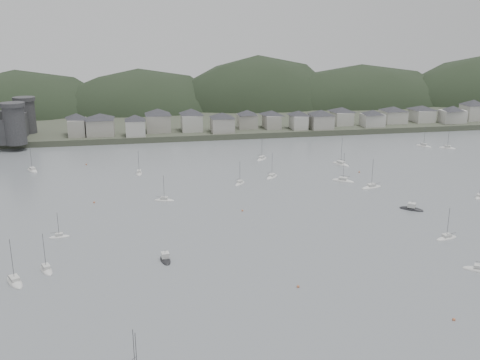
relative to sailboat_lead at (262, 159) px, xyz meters
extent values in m
plane|color=slate|center=(-19.75, -126.08, -0.18)|extent=(900.00, 900.00, 0.00)
cube|color=#383D2D|center=(-19.75, 168.92, 1.32)|extent=(900.00, 250.00, 3.00)
ellipsoid|color=black|center=(-130.61, 145.86, -10.32)|extent=(138.98, 92.48, 81.13)
ellipsoid|color=black|center=(-52.04, 146.79, -10.14)|extent=(132.08, 90.41, 79.74)
ellipsoid|color=black|center=(30.90, 146.86, -12.85)|extent=(133.88, 88.37, 101.41)
ellipsoid|color=black|center=(106.20, 141.83, -10.49)|extent=(165.81, 81.78, 82.55)
cylinder|color=#2E2E31|center=(-111.75, 39.92, 11.82)|extent=(10.00, 10.00, 18.00)
cylinder|color=#2E2E31|center=(-111.75, 67.92, 11.32)|extent=(10.00, 10.00, 17.00)
cube|color=#2E2E31|center=(-111.75, 53.92, 8.82)|extent=(3.50, 30.00, 12.00)
cube|color=#9E9B90|center=(-84.75, 55.88, 7.12)|extent=(8.34, 12.91, 8.59)
pyramid|color=#27272C|center=(-84.75, 55.88, 12.91)|extent=(15.78, 15.78, 3.01)
cube|color=#9E9B90|center=(-73.07, 55.24, 7.00)|extent=(13.68, 13.35, 8.36)
pyramid|color=#27272C|center=(-73.07, 55.24, 12.65)|extent=(20.07, 20.07, 2.93)
cube|color=#B3B0A8|center=(-55.32, 49.94, 6.86)|extent=(9.78, 10.20, 8.08)
pyramid|color=#27272C|center=(-55.32, 49.94, 12.32)|extent=(14.83, 14.83, 2.83)
cube|color=#9E9B90|center=(-43.26, 59.57, 7.37)|extent=(12.59, 13.33, 9.09)
pyramid|color=#27272C|center=(-43.26, 59.57, 13.51)|extent=(19.24, 19.24, 3.18)
cube|color=#B3B0A8|center=(-25.49, 58.02, 7.26)|extent=(10.74, 12.17, 8.87)
pyramid|color=#27272C|center=(-25.49, 58.02, 13.24)|extent=(17.01, 17.01, 3.10)
cube|color=#9E9B90|center=(-9.82, 51.45, 6.67)|extent=(11.63, 12.09, 7.69)
pyramid|color=#27272C|center=(-9.82, 51.45, 11.86)|extent=(17.61, 17.61, 2.69)
cube|color=#9E9B90|center=(5.51, 60.12, 6.54)|extent=(10.37, 9.35, 7.44)
pyramid|color=#27272C|center=(5.51, 60.12, 11.57)|extent=(14.65, 14.65, 2.60)
cube|color=#9E9B90|center=(18.88, 57.72, 6.44)|extent=(8.24, 12.20, 7.22)
pyramid|color=#27272C|center=(18.88, 57.72, 11.31)|extent=(15.17, 15.17, 2.53)
cube|color=#B3B0A8|center=(32.75, 52.47, 6.56)|extent=(8.06, 10.91, 7.46)
pyramid|color=#27272C|center=(32.75, 52.47, 11.59)|extent=(14.08, 14.08, 2.61)
cube|color=#9E9B90|center=(45.07, 50.98, 6.66)|extent=(11.73, 11.78, 7.66)
pyramid|color=#27272C|center=(45.07, 50.98, 11.83)|extent=(17.46, 17.46, 2.68)
cube|color=#B3B0A8|center=(60.89, 60.83, 6.49)|extent=(10.19, 13.02, 7.33)
pyramid|color=#27272C|center=(60.89, 60.83, 11.44)|extent=(17.23, 17.23, 2.57)
cube|color=#B3B0A8|center=(75.80, 51.99, 6.26)|extent=(11.70, 9.81, 6.88)
pyramid|color=#27272C|center=(75.80, 51.99, 10.90)|extent=(15.97, 15.97, 2.41)
cube|color=#B3B0A8|center=(92.65, 60.83, 6.32)|extent=(12.83, 12.48, 7.00)
pyramid|color=#27272C|center=(92.65, 60.83, 11.05)|extent=(18.79, 18.79, 2.45)
cube|color=#B3B0A8|center=(110.98, 61.35, 6.31)|extent=(11.07, 13.50, 6.97)
pyramid|color=#27272C|center=(110.98, 61.35, 11.01)|extent=(18.25, 18.25, 2.44)
cube|color=#B3B0A8|center=(126.27, 53.64, 6.49)|extent=(13.75, 9.12, 7.34)
pyramid|color=#27272C|center=(126.27, 53.64, 11.45)|extent=(16.97, 16.97, 2.57)
cube|color=#B3B0A8|center=(143.18, 59.87, 7.35)|extent=(11.37, 11.57, 9.05)
pyramid|color=#27272C|center=(143.18, 59.87, 13.46)|extent=(17.03, 17.03, 3.17)
ellipsoid|color=silver|center=(0.00, 0.00, -0.13)|extent=(7.17, 8.09, 1.65)
cube|color=silver|center=(0.00, 0.00, 1.00)|extent=(3.21, 3.38, 0.70)
cylinder|color=#3F3F42|center=(0.00, 0.00, 5.17)|extent=(0.12, 0.12, 10.29)
cylinder|color=#3F3F42|center=(-0.92, 1.16, 1.55)|extent=(2.38, 2.97, 0.10)
ellipsoid|color=silver|center=(62.66, -68.32, -0.13)|extent=(6.32, 5.86, 1.31)
cube|color=silver|center=(62.66, -68.32, 0.83)|extent=(2.67, 2.59, 0.70)
ellipsoid|color=silver|center=(-2.75, -29.63, -0.13)|extent=(7.08, 7.61, 1.58)
cube|color=silver|center=(-2.75, -29.63, 0.96)|extent=(3.12, 3.22, 0.70)
cylinder|color=#3F3F42|center=(-2.75, -29.63, 4.96)|extent=(0.12, 0.12, 9.86)
cylinder|color=#3F3F42|center=(-3.68, -28.56, 1.51)|extent=(2.41, 2.74, 0.10)
ellipsoid|color=silver|center=(-54.52, -14.05, -0.13)|extent=(2.57, 7.49, 1.49)
cube|color=silver|center=(-54.52, -14.05, 0.92)|extent=(1.70, 2.64, 0.70)
cylinder|color=#3F3F42|center=(-54.52, -14.05, 4.67)|extent=(0.12, 0.12, 9.28)
cylinder|color=#3F3F42|center=(-54.48, -15.38, 1.47)|extent=(0.19, 3.34, 0.10)
ellipsoid|color=silver|center=(30.26, -50.27, -0.13)|extent=(9.16, 4.99, 1.75)
cube|color=silver|center=(30.26, -50.27, 1.05)|extent=(3.45, 2.66, 0.70)
cylinder|color=#3F3F42|center=(30.26, -50.27, 5.48)|extent=(0.12, 0.12, 10.92)
cylinder|color=#3F3F42|center=(31.77, -50.68, 1.60)|extent=(3.82, 1.13, 0.10)
ellipsoid|color=silver|center=(-78.22, -100.65, -0.13)|extent=(5.07, 7.99, 1.53)
cube|color=silver|center=(-78.22, -100.65, 0.94)|extent=(2.54, 3.10, 0.70)
cylinder|color=#3F3F42|center=(-78.22, -100.65, 4.79)|extent=(0.12, 0.12, 9.54)
cylinder|color=#3F3F42|center=(-78.73, -101.93, 1.49)|extent=(1.35, 3.23, 0.10)
ellipsoid|color=silver|center=(31.53, -15.67, -0.13)|extent=(6.73, 9.75, 1.87)
cube|color=silver|center=(31.53, -15.67, 1.11)|extent=(3.27, 3.85, 0.70)
cylinder|color=#3F3F42|center=(31.53, -15.67, 5.88)|extent=(0.12, 0.12, 11.71)
cylinder|color=#3F3F42|center=(32.25, -14.14, 1.66)|extent=(1.90, 3.85, 0.10)
ellipsoid|color=silver|center=(-98.03, -1.41, -0.13)|extent=(6.53, 8.57, 1.67)
cube|color=silver|center=(-98.03, -1.41, 1.01)|extent=(3.06, 3.45, 0.70)
cylinder|color=#3F3F42|center=(-98.03, -1.41, 5.25)|extent=(0.12, 0.12, 10.45)
cylinder|color=#3F3F42|center=(-98.79, -2.71, 1.56)|extent=(1.98, 3.30, 0.10)
ellipsoid|color=silver|center=(27.53, -121.17, -0.13)|extent=(8.49, 6.96, 1.69)
cylinder|color=#3F3F42|center=(-56.70, -146.08, 4.14)|extent=(0.12, 0.12, 8.22)
ellipsoid|color=silver|center=(30.66, -100.66, -0.13)|extent=(7.64, 4.05, 1.46)
cube|color=silver|center=(30.66, -100.66, 0.90)|extent=(2.87, 2.18, 0.70)
cylinder|color=#3F3F42|center=(30.66, -100.66, 4.58)|extent=(0.12, 0.12, 9.11)
cylinder|color=#3F3F42|center=(31.93, -100.98, 1.45)|extent=(3.20, 0.90, 0.10)
ellipsoid|color=silver|center=(-77.80, -78.86, -0.13)|extent=(6.01, 2.47, 1.17)
cube|color=silver|center=(-77.80, -78.86, 0.76)|extent=(2.17, 1.49, 0.70)
cylinder|color=#3F3F42|center=(-77.80, -78.86, 3.68)|extent=(0.12, 0.12, 7.31)
cylinder|color=#3F3F42|center=(-78.85, -78.75, 1.31)|extent=(2.63, 0.37, 0.10)
cylinder|color=#3F3F42|center=(-56.35, -146.08, 3.77)|extent=(0.12, 0.12, 7.49)
ellipsoid|color=silver|center=(94.30, 4.60, -0.13)|extent=(7.75, 6.59, 1.55)
cube|color=silver|center=(94.30, 4.60, 0.95)|extent=(3.21, 2.98, 0.70)
cylinder|color=#3F3F42|center=(94.30, 4.60, 4.88)|extent=(0.12, 0.12, 9.72)
cylinder|color=#3F3F42|center=(93.17, 3.77, 1.50)|extent=(2.89, 2.14, 0.10)
ellipsoid|color=silver|center=(-46.38, -51.13, -0.13)|extent=(7.40, 4.12, 1.41)
cube|color=silver|center=(-46.38, -51.13, 0.88)|extent=(2.80, 2.17, 0.70)
cylinder|color=#3F3F42|center=(-46.38, -51.13, 4.43)|extent=(0.12, 0.12, 8.81)
cylinder|color=#3F3F42|center=(-47.60, -51.48, 1.43)|extent=(3.08, 0.97, 0.10)
ellipsoid|color=silver|center=(85.05, 10.70, -0.13)|extent=(6.78, 8.04, 1.61)
cube|color=silver|center=(85.05, 10.70, 0.98)|extent=(3.08, 3.32, 0.70)
cylinder|color=#3F3F42|center=(85.05, 10.70, 5.05)|extent=(0.12, 0.12, 10.06)
cylinder|color=#3F3F42|center=(84.21, 9.52, 1.53)|extent=(2.19, 3.00, 0.10)
ellipsoid|color=silver|center=(-16.91, -36.03, -0.13)|extent=(5.86, 6.82, 1.37)
cube|color=silver|center=(-16.91, -36.03, 0.86)|extent=(2.65, 2.83, 0.70)
cylinder|color=#3F3F42|center=(-16.91, -36.03, 4.32)|extent=(0.12, 0.12, 8.59)
cylinder|color=#3F3F42|center=(-17.65, -35.04, 1.41)|extent=(1.93, 2.54, 0.10)
ellipsoid|color=silver|center=(23.04, -40.05, -0.13)|extent=(8.73, 7.79, 1.78)
cube|color=silver|center=(23.04, -40.05, 1.06)|extent=(3.66, 3.48, 0.70)
cylinder|color=#3F3F42|center=(23.04, -40.05, 5.59)|extent=(0.12, 0.12, 11.13)
cylinder|color=#3F3F42|center=(24.29, -39.04, 1.61)|extent=(3.19, 2.58, 0.10)
ellipsoid|color=silver|center=(-84.56, -106.16, -0.13)|extent=(6.35, 9.00, 1.73)
cube|color=silver|center=(-84.56, -106.16, 1.04)|extent=(3.06, 3.57, 0.70)
cylinder|color=#3F3F42|center=(-84.56, -106.16, 5.45)|extent=(0.12, 0.12, 10.84)
cylinder|color=#3F3F42|center=(-85.26, -107.56, 1.59)|extent=(1.83, 3.54, 0.10)
ellipsoid|color=black|center=(33.01, -75.68, -0.13)|extent=(7.86, 7.32, 1.74)
cube|color=silver|center=(33.01, -75.68, 1.40)|extent=(3.24, 3.23, 1.40)
cylinder|color=#3F3F42|center=(33.01, -75.68, 2.30)|extent=(0.10, 0.10, 1.20)
ellipsoid|color=black|center=(-48.82, -100.27, -0.13)|extent=(3.29, 7.14, 1.52)
cube|color=silver|center=(-48.82, -100.27, 1.28)|extent=(2.16, 2.28, 1.40)
cylinder|color=#3F3F42|center=(-48.82, -100.27, 2.18)|extent=(0.10, 0.10, 1.20)
sphere|color=#B8633D|center=(-70.07, -48.86, -0.03)|extent=(0.70, 0.70, 0.70)
sphere|color=#B8633D|center=(-76.85, 4.79, -0.03)|extent=(0.70, 0.70, 0.70)
sphere|color=#B8633D|center=(-19.34, -121.02, -0.03)|extent=(0.70, 0.70, 0.70)
sphere|color=#B8633D|center=(-21.91, -66.65, -0.03)|extent=(0.70, 0.70, 0.70)
sphere|color=#B8633D|center=(8.09, -141.06, -0.03)|extent=(0.70, 0.70, 0.70)
sphere|color=#B8633D|center=(34.40, -29.01, -0.03)|extent=(0.70, 0.70, 0.70)
camera|label=1|loc=(-53.93, -230.12, 58.88)|focal=40.49mm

